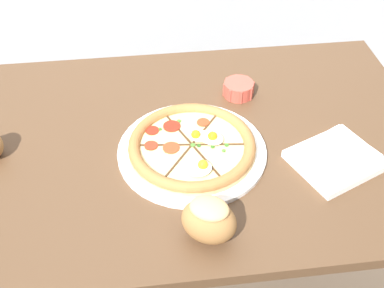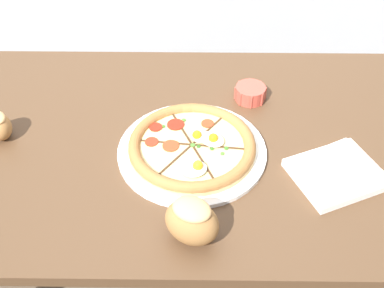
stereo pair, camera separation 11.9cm
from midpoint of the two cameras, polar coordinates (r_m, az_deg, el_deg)
dining_table at (r=1.32m, az=-1.79°, el=-2.57°), size 1.49×0.84×0.76m
pizza at (r=1.20m, az=2.86°, el=-0.50°), size 0.37×0.37×0.05m
ramekin_bowl at (r=1.38m, az=9.40°, el=5.92°), size 0.09×0.09×0.04m
napkin_folded at (r=1.21m, az=19.56°, el=-3.28°), size 0.25×0.24×0.04m
bread_piece_mid at (r=1.00m, az=3.45°, el=-9.22°), size 0.15×0.13×0.11m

